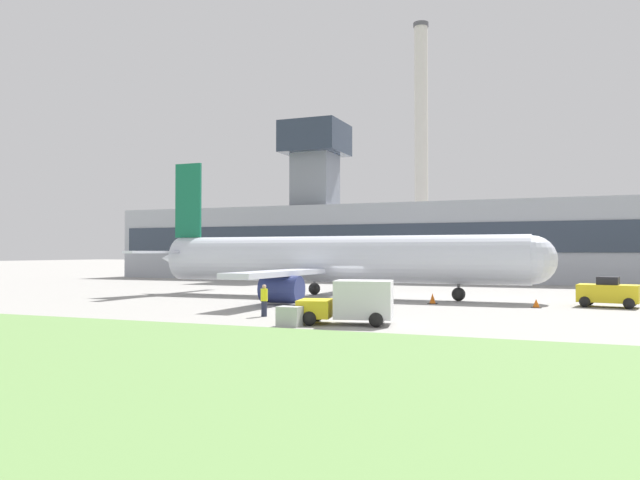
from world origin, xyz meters
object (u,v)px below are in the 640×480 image
object	(u,v)px
pushback_tug	(608,293)
baggage_truck	(353,303)
airplane	(331,260)
ground_crew_person	(264,300)

from	to	relation	value
pushback_tug	baggage_truck	xyz separation A→B (m)	(-12.13, -15.22, 0.18)
airplane	ground_crew_person	distance (m)	15.16
pushback_tug	ground_crew_person	distance (m)	22.38
pushback_tug	ground_crew_person	world-z (taller)	pushback_tug
ground_crew_person	airplane	bearing A→B (deg)	96.71
airplane	pushback_tug	bearing A→B (deg)	-4.12
baggage_truck	ground_crew_person	xyz separation A→B (m)	(-5.72, 1.71, -0.16)
baggage_truck	pushback_tug	bearing A→B (deg)	51.45
ground_crew_person	pushback_tug	bearing A→B (deg)	37.12
airplane	pushback_tug	size ratio (longest dim) A/B	8.37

